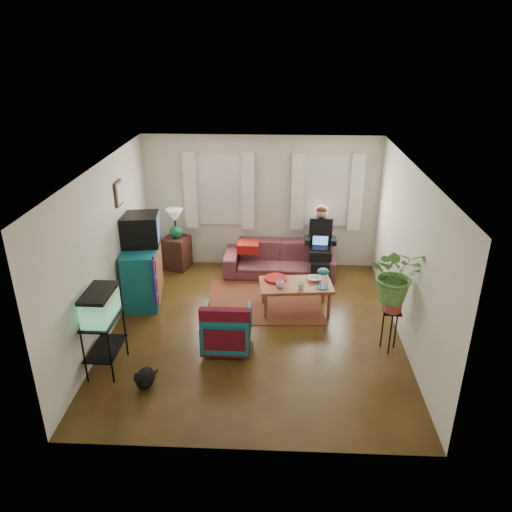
# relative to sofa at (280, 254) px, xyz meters

# --- Properties ---
(floor) EXTENTS (4.50, 5.00, 0.01)m
(floor) POSITION_rel_sofa_xyz_m (-0.38, -2.05, -0.41)
(floor) COLOR #4F2B14
(floor) RESTS_ON ground
(ceiling) EXTENTS (4.50, 5.00, 0.01)m
(ceiling) POSITION_rel_sofa_xyz_m (-0.38, -2.05, 2.19)
(ceiling) COLOR white
(ceiling) RESTS_ON wall_back
(wall_back) EXTENTS (4.50, 0.01, 2.60)m
(wall_back) POSITION_rel_sofa_xyz_m (-0.38, 0.45, 0.89)
(wall_back) COLOR silver
(wall_back) RESTS_ON floor
(wall_front) EXTENTS (4.50, 0.01, 2.60)m
(wall_front) POSITION_rel_sofa_xyz_m (-0.38, -4.55, 0.89)
(wall_front) COLOR silver
(wall_front) RESTS_ON floor
(wall_left) EXTENTS (0.01, 5.00, 2.60)m
(wall_left) POSITION_rel_sofa_xyz_m (-2.63, -2.05, 0.89)
(wall_left) COLOR silver
(wall_left) RESTS_ON floor
(wall_right) EXTENTS (0.01, 5.00, 2.60)m
(wall_right) POSITION_rel_sofa_xyz_m (1.87, -2.05, 0.89)
(wall_right) COLOR silver
(wall_right) RESTS_ON floor
(window_left) EXTENTS (1.08, 0.04, 1.38)m
(window_left) POSITION_rel_sofa_xyz_m (-1.18, 0.43, 1.14)
(window_left) COLOR white
(window_left) RESTS_ON wall_back
(window_right) EXTENTS (1.08, 0.04, 1.38)m
(window_right) POSITION_rel_sofa_xyz_m (0.87, 0.43, 1.14)
(window_right) COLOR white
(window_right) RESTS_ON wall_back
(curtains_left) EXTENTS (1.36, 0.06, 1.50)m
(curtains_left) POSITION_rel_sofa_xyz_m (-1.18, 0.35, 1.14)
(curtains_left) COLOR white
(curtains_left) RESTS_ON wall_back
(curtains_right) EXTENTS (1.36, 0.06, 1.50)m
(curtains_right) POSITION_rel_sofa_xyz_m (0.87, 0.35, 1.14)
(curtains_right) COLOR white
(curtains_right) RESTS_ON wall_back
(picture_frame) EXTENTS (0.04, 0.32, 0.40)m
(picture_frame) POSITION_rel_sofa_xyz_m (-2.59, -1.20, 1.54)
(picture_frame) COLOR #3D2616
(picture_frame) RESTS_ON wall_left
(area_rug) EXTENTS (2.05, 1.66, 0.01)m
(area_rug) POSITION_rel_sofa_xyz_m (-0.26, -1.13, -0.41)
(area_rug) COLOR brown
(area_rug) RESTS_ON floor
(sofa) EXTENTS (2.13, 0.88, 0.83)m
(sofa) POSITION_rel_sofa_xyz_m (0.00, 0.00, 0.00)
(sofa) COLOR brown
(sofa) RESTS_ON floor
(seated_person) EXTENTS (0.54, 0.66, 1.26)m
(seated_person) POSITION_rel_sofa_xyz_m (0.76, -0.02, 0.22)
(seated_person) COLOR black
(seated_person) RESTS_ON sofa
(side_table) EXTENTS (0.55, 0.55, 0.65)m
(side_table) POSITION_rel_sofa_xyz_m (-2.03, 0.18, -0.09)
(side_table) COLOR #422A18
(side_table) RESTS_ON floor
(table_lamp) EXTENTS (0.41, 0.41, 0.59)m
(table_lamp) POSITION_rel_sofa_xyz_m (-2.03, 0.18, 0.51)
(table_lamp) COLOR white
(table_lamp) RESTS_ON side_table
(dresser) EXTENTS (0.71, 1.18, 1.00)m
(dresser) POSITION_rel_sofa_xyz_m (-2.37, -1.14, 0.09)
(dresser) COLOR #105463
(dresser) RESTS_ON floor
(crt_tv) EXTENTS (0.69, 0.64, 0.53)m
(crt_tv) POSITION_rel_sofa_xyz_m (-2.36, -1.03, 0.86)
(crt_tv) COLOR black
(crt_tv) RESTS_ON dresser
(aquarium_stand) EXTENTS (0.41, 0.72, 0.80)m
(aquarium_stand) POSITION_rel_sofa_xyz_m (-2.38, -3.13, -0.01)
(aquarium_stand) COLOR black
(aquarium_stand) RESTS_ON floor
(aquarium) EXTENTS (0.37, 0.66, 0.42)m
(aquarium) POSITION_rel_sofa_xyz_m (-2.38, -3.13, 0.60)
(aquarium) COLOR #7FD899
(aquarium) RESTS_ON aquarium_stand
(black_cat) EXTENTS (0.33, 0.42, 0.32)m
(black_cat) POSITION_rel_sofa_xyz_m (-1.75, -3.50, -0.25)
(black_cat) COLOR black
(black_cat) RESTS_ON floor
(armchair) EXTENTS (0.69, 0.65, 0.71)m
(armchair) POSITION_rel_sofa_xyz_m (-0.76, -2.54, -0.06)
(armchair) COLOR #105562
(armchair) RESTS_ON floor
(serape_throw) EXTENTS (0.71, 0.17, 0.58)m
(serape_throw) POSITION_rel_sofa_xyz_m (-0.77, -2.82, 0.09)
(serape_throw) COLOR #9E0A0A
(serape_throw) RESTS_ON armchair
(coffee_table) EXTENTS (1.26, 0.77, 0.50)m
(coffee_table) POSITION_rel_sofa_xyz_m (0.27, -1.39, -0.16)
(coffee_table) COLOR brown
(coffee_table) RESTS_ON floor
(cup_a) EXTENTS (0.15, 0.15, 0.11)m
(cup_a) POSITION_rel_sofa_xyz_m (0.01, -1.52, 0.14)
(cup_a) COLOR white
(cup_a) RESTS_ON coffee_table
(cup_b) EXTENTS (0.12, 0.12, 0.10)m
(cup_b) POSITION_rel_sofa_xyz_m (0.35, -1.58, 0.13)
(cup_b) COLOR beige
(cup_b) RESTS_ON coffee_table
(bowl) EXTENTS (0.26, 0.26, 0.06)m
(bowl) POSITION_rel_sofa_xyz_m (0.59, -1.25, 0.11)
(bowl) COLOR white
(bowl) RESTS_ON coffee_table
(snack_tray) EXTENTS (0.40, 0.40, 0.04)m
(snack_tray) POSITION_rel_sofa_xyz_m (-0.07, -1.26, 0.10)
(snack_tray) COLOR #B21414
(snack_tray) RESTS_ON coffee_table
(birdcage) EXTENTS (0.21, 0.21, 0.35)m
(birdcage) POSITION_rel_sofa_xyz_m (0.70, -1.51, 0.26)
(birdcage) COLOR #115B6B
(birdcage) RESTS_ON coffee_table
(plant_stand) EXTENTS (0.30, 0.30, 0.66)m
(plant_stand) POSITION_rel_sofa_xyz_m (1.61, -2.49, -0.08)
(plant_stand) COLOR black
(plant_stand) RESTS_ON floor
(potted_plant) EXTENTS (0.80, 0.71, 0.83)m
(potted_plant) POSITION_rel_sofa_xyz_m (1.61, -2.49, 0.70)
(potted_plant) COLOR #599947
(potted_plant) RESTS_ON plant_stand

